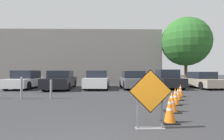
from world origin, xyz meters
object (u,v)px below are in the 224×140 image
object	(u,v)px
traffic_cone_second	(172,102)
parked_car_third	(97,80)
traffic_cone_third	(175,97)
traffic_cone_fifth	(180,91)
parked_car_fifth	(167,80)
parked_car_sixth	(202,80)
parked_car_fourth	(133,80)
parked_car_nearest	(26,80)
bollard_nearest	(51,89)
bollard_second	(22,87)
road_closed_sign	(150,97)
traffic_cone_nearest	(170,110)
traffic_cone_fourth	(178,94)
parked_car_second	(61,80)

from	to	relation	value
traffic_cone_second	parked_car_third	size ratio (longest dim) A/B	0.17
traffic_cone_third	traffic_cone_fifth	world-z (taller)	traffic_cone_third
parked_car_fifth	parked_car_sixth	xyz separation A→B (m)	(2.88, -0.05, -0.08)
parked_car_fourth	parked_car_nearest	bearing A→B (deg)	-3.18
parked_car_nearest	parked_car_sixth	size ratio (longest dim) A/B	0.98
parked_car_sixth	bollard_nearest	bearing A→B (deg)	24.19
parked_car_fifth	bollard_nearest	distance (m)	9.52
parked_car_sixth	bollard_second	xyz separation A→B (m)	(-12.13, -5.43, -0.04)
road_closed_sign	bollard_nearest	xyz separation A→B (m)	(-3.91, 4.69, -0.28)
traffic_cone_third	parked_car_third	world-z (taller)	parked_car_third
parked_car_third	parked_car_sixth	world-z (taller)	parked_car_third
road_closed_sign	parked_car_fourth	xyz separation A→B (m)	(0.99, 9.86, -0.13)
traffic_cone_nearest	parked_car_third	world-z (taller)	parked_car_third
traffic_cone_third	parked_car_fifth	bearing A→B (deg)	73.65
traffic_cone_nearest	parked_car_third	distance (m)	9.70
traffic_cone_nearest	traffic_cone_third	xyz separation A→B (m)	(1.11, 2.47, -0.02)
bollard_second	parked_car_sixth	bearing A→B (deg)	24.13
parked_car_nearest	traffic_cone_fourth	bearing A→B (deg)	151.04
road_closed_sign	parked_car_third	xyz separation A→B (m)	(-1.89, 9.87, -0.12)
traffic_cone_fifth	parked_car_fourth	world-z (taller)	parked_car_fourth
traffic_cone_fourth	bollard_second	xyz separation A→B (m)	(-7.73, 0.52, 0.28)
traffic_cone_fifth	parked_car_nearest	bearing A→B (deg)	155.92
parked_car_second	bollard_second	xyz separation A→B (m)	(-0.60, -5.00, -0.09)
parked_car_fourth	traffic_cone_third	bearing A→B (deg)	94.22
parked_car_fifth	traffic_cone_nearest	bearing A→B (deg)	73.83
traffic_cone_fifth	parked_car_sixth	bearing A→B (deg)	51.76
traffic_cone_fourth	parked_car_second	world-z (taller)	parked_car_second
parked_car_second	parked_car_sixth	world-z (taller)	parked_car_second
parked_car_fourth	parked_car_sixth	distance (m)	5.77
road_closed_sign	parked_car_third	bearing A→B (deg)	100.86
traffic_cone_fourth	parked_car_nearest	world-z (taller)	parked_car_nearest
traffic_cone_second	traffic_cone_fourth	size ratio (longest dim) A/B	1.14
traffic_cone_fifth	parked_car_third	bearing A→B (deg)	136.37
road_closed_sign	parked_car_second	bearing A→B (deg)	116.23
parked_car_second	parked_car_third	world-z (taller)	parked_car_third
traffic_cone_third	parked_car_fourth	distance (m)	6.92
traffic_cone_third	parked_car_second	bearing A→B (deg)	134.28
traffic_cone_second	parked_car_third	bearing A→B (deg)	110.61
traffic_cone_fifth	bollard_second	distance (m)	8.33
traffic_cone_third	traffic_cone_fourth	xyz separation A→B (m)	(0.59, 1.18, -0.05)
road_closed_sign	parked_car_fourth	world-z (taller)	road_closed_sign
traffic_cone_third	parked_car_fourth	world-z (taller)	parked_car_fourth
bollard_nearest	traffic_cone_nearest	bearing A→B (deg)	-42.51
traffic_cone_third	parked_car_sixth	distance (m)	8.71
traffic_cone_fourth	traffic_cone_fifth	world-z (taller)	traffic_cone_fifth
traffic_cone_fourth	parked_car_third	distance (m)	7.12
road_closed_sign	traffic_cone_nearest	size ratio (longest dim) A/B	1.97
traffic_cone_third	bollard_second	bearing A→B (deg)	166.58
parked_car_nearest	parked_car_second	xyz separation A→B (m)	(2.88, -0.31, 0.00)
traffic_cone_fifth	bollard_nearest	xyz separation A→B (m)	(-6.83, -0.58, 0.18)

